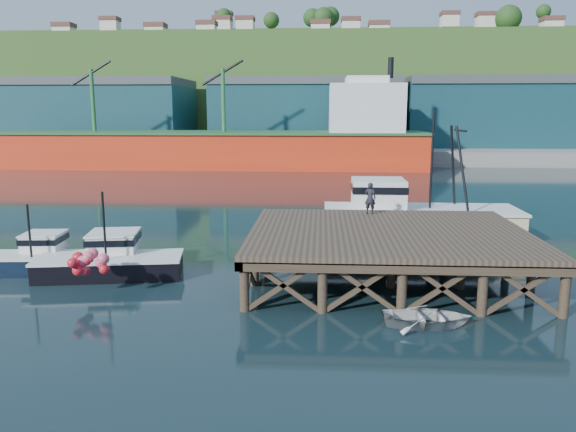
# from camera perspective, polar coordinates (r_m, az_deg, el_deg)

# --- Properties ---
(ground) EXTENTS (300.00, 300.00, 0.00)m
(ground) POSITION_cam_1_polar(r_m,az_deg,el_deg) (25.40, -2.53, -5.94)
(ground) COLOR black
(ground) RESTS_ON ground
(wharf) EXTENTS (12.00, 10.00, 2.62)m
(wharf) POSITION_cam_1_polar(r_m,az_deg,el_deg) (24.77, 10.15, -1.89)
(wharf) COLOR brown
(wharf) RESTS_ON ground
(far_quay) EXTENTS (160.00, 40.00, 2.00)m
(far_quay) POSITION_cam_1_polar(r_m,az_deg,el_deg) (94.45, 1.87, 6.83)
(far_quay) COLOR gray
(far_quay) RESTS_ON ground
(warehouse_left) EXTENTS (32.00, 16.00, 9.00)m
(warehouse_left) POSITION_cam_1_polar(r_m,az_deg,el_deg) (96.80, -19.70, 9.57)
(warehouse_left) COLOR #17444D
(warehouse_left) RESTS_ON far_quay
(warehouse_mid) EXTENTS (28.00, 16.00, 9.00)m
(warehouse_mid) POSITION_cam_1_polar(r_m,az_deg,el_deg) (89.25, 1.80, 10.14)
(warehouse_mid) COLOR #17444D
(warehouse_mid) RESTS_ON far_quay
(warehouse_right) EXTENTS (30.00, 16.00, 9.00)m
(warehouse_right) POSITION_cam_1_polar(r_m,az_deg,el_deg) (93.34, 20.81, 9.49)
(warehouse_right) COLOR #17444D
(warehouse_right) RESTS_ON far_quay
(cargo_ship) EXTENTS (55.50, 10.00, 13.75)m
(cargo_ship) POSITION_cam_1_polar(r_m,az_deg,el_deg) (73.15, -5.30, 7.50)
(cargo_ship) COLOR red
(cargo_ship) RESTS_ON ground
(hillside) EXTENTS (220.00, 50.00, 22.00)m
(hillside) POSITION_cam_1_polar(r_m,az_deg,el_deg) (124.29, 2.29, 12.35)
(hillside) COLOR #2D511E
(hillside) RESTS_ON ground
(boat_navy) EXTENTS (5.31, 2.99, 3.24)m
(boat_navy) POSITION_cam_1_polar(r_m,az_deg,el_deg) (28.14, -23.98, -3.85)
(boat_navy) COLOR black
(boat_navy) RESTS_ON ground
(boat_black) EXTENTS (6.59, 5.48, 3.90)m
(boat_black) POSITION_cam_1_polar(r_m,az_deg,el_deg) (26.33, -17.56, -4.22)
(boat_black) COLOR black
(boat_black) RESTS_ON ground
(trawler) EXTENTS (10.86, 3.92, 7.26)m
(trawler) POSITION_cam_1_polar(r_m,az_deg,el_deg) (32.46, 12.91, 0.16)
(trawler) COLOR beige
(trawler) RESTS_ON ground
(dinghy) EXTENTS (3.02, 2.16, 0.62)m
(dinghy) POSITION_cam_1_polar(r_m,az_deg,el_deg) (20.01, 13.96, -9.95)
(dinghy) COLOR silver
(dinghy) RESTS_ON ground
(dockworker) EXTENTS (0.68, 0.56, 1.59)m
(dockworker) POSITION_cam_1_polar(r_m,az_deg,el_deg) (28.51, 8.34, 1.80)
(dockworker) COLOR black
(dockworker) RESTS_ON wharf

